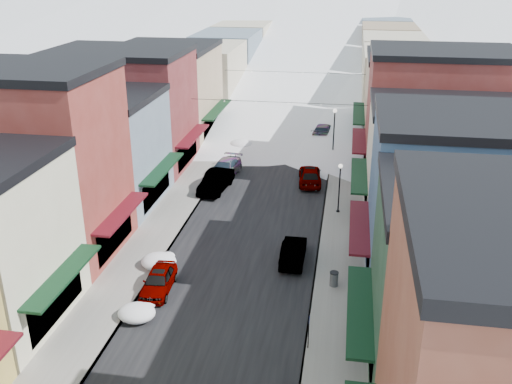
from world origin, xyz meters
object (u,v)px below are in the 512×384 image
(car_dark_hatch, at_px, (216,181))
(streetlamp_near, at_px, (340,182))
(car_silver_sedan, at_px, (159,280))
(trash_can, at_px, (334,279))
(car_green_sedan, at_px, (293,251))

(car_dark_hatch, distance_m, streetlamp_near, 11.06)
(car_silver_sedan, height_order, streetlamp_near, streetlamp_near)
(car_dark_hatch, bearing_deg, car_silver_sedan, -82.60)
(car_silver_sedan, relative_size, trash_can, 4.37)
(streetlamp_near, bearing_deg, car_dark_hatch, 163.49)
(car_dark_hatch, distance_m, trash_can, 17.58)
(car_silver_sedan, relative_size, car_dark_hatch, 0.79)
(car_silver_sedan, relative_size, streetlamp_near, 1.01)
(car_silver_sedan, xyz_separation_m, car_green_sedan, (7.56, 4.90, 0.02))
(streetlamp_near, bearing_deg, car_silver_sedan, -128.22)
(car_green_sedan, bearing_deg, car_dark_hatch, -55.53)
(car_silver_sedan, bearing_deg, car_dark_hatch, 87.63)
(car_silver_sedan, height_order, car_dark_hatch, car_dark_hatch)
(car_silver_sedan, xyz_separation_m, trash_can, (10.31, 2.02, -0.07))
(streetlamp_near, bearing_deg, trash_can, -89.54)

